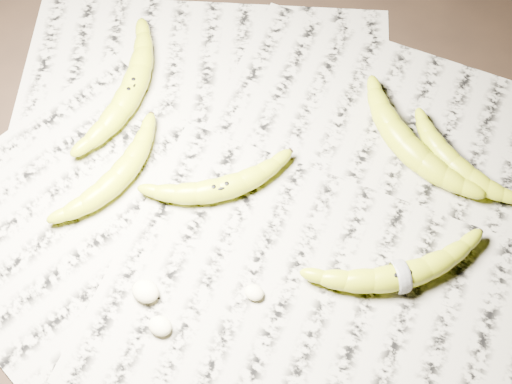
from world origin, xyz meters
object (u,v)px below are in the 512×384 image
at_px(banana_taped, 401,276).
at_px(banana_left_a, 131,89).
at_px(banana_center, 220,188).
at_px(banana_left_b, 118,176).
at_px(banana_upper_b, 454,163).
at_px(banana_upper_a, 406,144).

bearing_deg(banana_taped, banana_left_a, 128.66).
height_order(banana_center, banana_taped, banana_taped).
xyz_separation_m(banana_left_b, banana_upper_b, (0.41, 0.21, -0.00)).
xyz_separation_m(banana_left_a, banana_upper_a, (0.39, 0.08, 0.00)).
height_order(banana_center, banana_upper_b, same).
bearing_deg(banana_left_a, banana_center, -121.82).
xyz_separation_m(banana_left_b, banana_taped, (0.39, 0.03, 0.00)).
relative_size(banana_center, banana_upper_a, 0.91).
height_order(banana_left_a, banana_center, banana_left_a).
bearing_deg(banana_left_a, banana_taped, -109.65).
bearing_deg(banana_left_b, banana_taped, -73.86).
height_order(banana_left_a, banana_taped, banana_left_a).
relative_size(banana_left_a, banana_upper_b, 1.35).
bearing_deg(banana_center, banana_left_b, 157.65).
distance_m(banana_taped, banana_upper_a, 0.19).
distance_m(banana_left_a, banana_taped, 0.46).
relative_size(banana_upper_a, banana_upper_b, 1.26).
relative_size(banana_left_b, banana_upper_b, 1.11).
bearing_deg(banana_left_a, banana_upper_b, -86.54).
distance_m(banana_left_a, banana_upper_b, 0.47).
distance_m(banana_left_a, banana_upper_a, 0.40).
bearing_deg(banana_upper_b, banana_left_b, -126.85).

